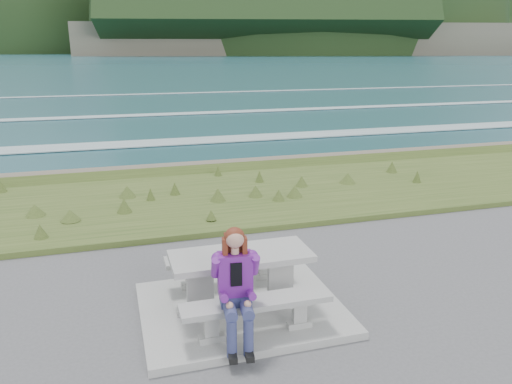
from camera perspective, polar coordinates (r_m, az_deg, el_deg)
The scene contains 9 objects.
concrete_slab at distance 6.77m, azimuth -1.68°, elevation -13.23°, with size 2.60×2.10×0.10m, color #989893.
picnic_table at distance 6.48m, azimuth -1.73°, elevation -8.35°, with size 1.80×0.75×0.75m.
bench_landward at distance 5.99m, azimuth 0.06°, elevation -13.08°, with size 1.80×0.35×0.45m.
bench_seaward at distance 7.20m, azimuth -3.15°, elevation -7.80°, with size 1.80×0.35×0.45m.
grass_verge at distance 11.32m, azimuth -8.19°, elevation -1.27°, with size 160.00×4.50×0.22m, color #364C1C.
shore_drop at distance 14.09m, azimuth -9.96°, elevation 2.16°, with size 160.00×0.80×2.20m, color #5F5847.
ocean at distance 31.25m, azimuth -13.63°, elevation 6.41°, with size 1600.00×1600.00×0.09m.
headland_range at distance 447.16m, azimuth 9.30°, elevation 16.95°, with size 729.83×363.95×216.54m.
seated_woman at distance 5.74m, azimuth -2.18°, elevation -12.70°, with size 0.45×0.70×1.37m.
Camera 1 is at (-1.49, -5.70, 3.39)m, focal length 35.00 mm.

